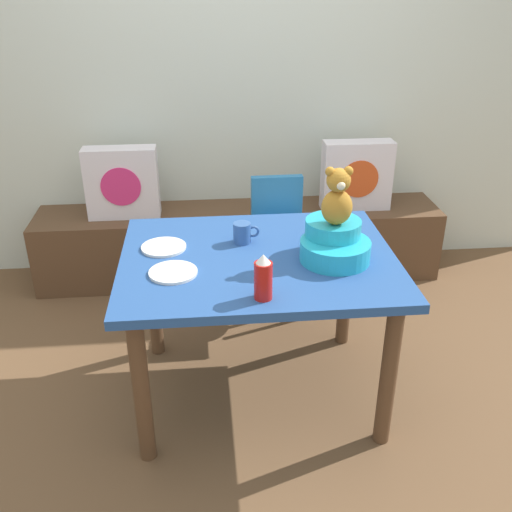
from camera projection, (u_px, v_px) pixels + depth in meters
The scene contains 13 objects.
ground_plane at pixel (258, 390), 2.83m from camera, with size 8.00×8.00×0.00m, color brown.
back_wall at pixel (235, 69), 3.57m from camera, with size 4.40×0.10×2.60m, color silver.
window_bench at pixel (240, 243), 3.81m from camera, with size 2.60×0.44×0.46m, color brown.
pillow_floral_left at pixel (122, 183), 3.52m from camera, with size 0.44×0.15×0.44m.
pillow_floral_right at pixel (357, 175), 3.65m from camera, with size 0.44×0.15×0.44m.
dining_table at pixel (258, 278), 2.54m from camera, with size 1.19×0.93×0.74m.
highchair at pixel (279, 228), 3.30m from camera, with size 0.34×0.45×0.79m.
infant_seat_teal at pixel (334, 243), 2.45m from camera, with size 0.30×0.33×0.16m.
teddy_bear at pixel (337, 198), 2.35m from camera, with size 0.13×0.12×0.25m.
ketchup_bottle at pixel (263, 278), 2.14m from camera, with size 0.07×0.07×0.18m.
coffee_mug at pixel (243, 233), 2.60m from camera, with size 0.12×0.08×0.09m.
dinner_plate_near at pixel (173, 272), 2.35m from camera, with size 0.20×0.20×0.01m, color white.
dinner_plate_far at pixel (164, 247), 2.56m from camera, with size 0.20×0.20×0.01m, color white.
Camera 1 is at (-0.22, -2.22, 1.86)m, focal length 40.31 mm.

